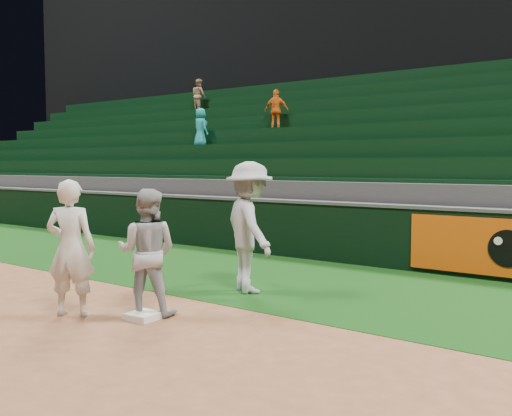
{
  "coord_description": "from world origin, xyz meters",
  "views": [
    {
      "loc": [
        5.75,
        -5.23,
        2.01
      ],
      "look_at": [
        0.08,
        2.3,
        1.3
      ],
      "focal_mm": 40.0,
      "sensor_mm": 36.0,
      "label": 1
    }
  ],
  "objects_px": {
    "baserunner": "(147,252)",
    "base_coach": "(250,227)",
    "first_baseman": "(71,248)",
    "first_base": "(144,316)"
  },
  "relations": [
    {
      "from": "first_baseman",
      "to": "baserunner",
      "type": "bearing_deg",
      "value": -169.6
    },
    {
      "from": "baserunner",
      "to": "base_coach",
      "type": "xyz_separation_m",
      "value": [
        0.27,
        1.89,
        0.19
      ]
    },
    {
      "from": "first_baseman",
      "to": "baserunner",
      "type": "distance_m",
      "value": 1.0
    },
    {
      "from": "first_base",
      "to": "base_coach",
      "type": "distance_m",
      "value": 2.32
    },
    {
      "from": "first_base",
      "to": "base_coach",
      "type": "xyz_separation_m",
      "value": [
        0.14,
        2.09,
        1.0
      ]
    },
    {
      "from": "first_base",
      "to": "baserunner",
      "type": "xyz_separation_m",
      "value": [
        -0.13,
        0.2,
        0.81
      ]
    },
    {
      "from": "first_baseman",
      "to": "base_coach",
      "type": "bearing_deg",
      "value": -142.5
    },
    {
      "from": "first_base",
      "to": "baserunner",
      "type": "relative_size",
      "value": 0.23
    },
    {
      "from": "first_base",
      "to": "base_coach",
      "type": "relative_size",
      "value": 0.19
    },
    {
      "from": "baserunner",
      "to": "base_coach",
      "type": "height_order",
      "value": "base_coach"
    }
  ]
}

